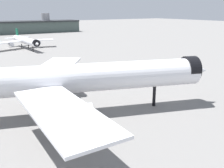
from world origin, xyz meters
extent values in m
plane|color=slate|center=(0.00, 0.00, 0.00)|extent=(900.00, 900.00, 0.00)
cylinder|color=white|center=(1.15, 1.11, 8.07)|extent=(54.81, 24.66, 6.21)
cone|color=white|center=(27.51, -8.30, 8.07)|extent=(8.47, 8.02, 6.08)
cylinder|color=black|center=(26.34, -7.88, 8.53)|extent=(4.74, 6.84, 6.27)
cube|color=white|center=(2.35, 17.35, 7.29)|extent=(22.48, 25.42, 0.50)
cylinder|color=#B7BAC1|center=(2.60, 14.05, 5.24)|extent=(8.53, 5.85, 3.41)
cube|color=white|center=(-8.20, -12.22, 7.29)|extent=(9.67, 25.44, 0.50)
cylinder|color=#B7BAC1|center=(-5.92, -9.83, 5.24)|extent=(8.53, 5.85, 3.41)
cylinder|color=black|center=(18.02, -4.91, 2.48)|extent=(0.74, 0.74, 4.96)
cylinder|color=black|center=(-0.39, 5.12, 2.48)|extent=(0.74, 0.74, 4.96)
cylinder|color=black|center=(-2.58, -1.02, 2.48)|extent=(0.74, 0.74, 4.96)
cylinder|color=white|center=(17.57, 103.36, 4.90)|extent=(5.89, 35.33, 3.77)
cone|color=white|center=(18.63, 85.80, 4.90)|extent=(3.94, 4.36, 3.69)
cone|color=white|center=(16.51, 120.91, 4.90)|extent=(3.87, 5.11, 3.58)
cylinder|color=black|center=(18.59, 86.56, 5.18)|extent=(3.90, 1.92, 3.81)
cube|color=white|center=(27.19, 106.66, 4.43)|extent=(16.73, 9.42, 0.30)
cylinder|color=#B7BAC1|center=(25.34, 105.70, 3.19)|extent=(2.37, 5.04, 2.07)
cube|color=white|center=(7.63, 105.47, 4.43)|extent=(16.79, 11.03, 0.30)
cylinder|color=#B7BAC1|center=(9.57, 104.75, 3.19)|extent=(2.37, 5.04, 2.07)
cube|color=#0F5138|center=(16.68, 118.10, 7.92)|extent=(0.63, 4.24, 6.03)
cube|color=white|center=(20.74, 119.05, 5.28)|extent=(6.51, 3.54, 0.23)
cube|color=white|center=(12.54, 118.56, 5.28)|extent=(6.51, 3.54, 0.23)
cylinder|color=black|center=(18.25, 92.12, 1.51)|extent=(0.45, 0.45, 3.02)
cylinder|color=black|center=(19.44, 105.23, 1.51)|extent=(0.45, 0.45, 3.02)
cylinder|color=black|center=(15.49, 104.99, 1.51)|extent=(0.45, 0.45, 3.02)
cylinder|color=#939399|center=(66.41, 207.17, 9.37)|extent=(8.15, 8.15, 18.74)
cube|color=black|center=(31.35, 21.53, 0.50)|extent=(3.39, 2.03, 0.30)
cube|color=#194799|center=(30.40, 21.40, 1.25)|extent=(1.49, 1.76, 1.20)
cube|color=#1E2D38|center=(29.83, 21.32, 1.49)|extent=(0.27, 1.34, 0.60)
cube|color=#194799|center=(31.92, 21.61, 1.10)|extent=(2.13, 1.85, 0.90)
cylinder|color=black|center=(30.36, 20.58, 0.35)|extent=(0.73, 0.38, 0.70)
cylinder|color=black|center=(30.13, 22.17, 0.35)|extent=(0.73, 0.38, 0.70)
cylinder|color=black|center=(32.58, 20.90, 0.35)|extent=(0.73, 0.38, 0.70)
cylinder|color=black|center=(32.35, 22.48, 0.35)|extent=(0.73, 0.38, 0.70)
cone|color=#F2600C|center=(37.83, 4.96, 0.35)|extent=(0.56, 0.56, 0.70)
camera|label=1|loc=(-21.50, -46.29, 22.29)|focal=40.17mm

